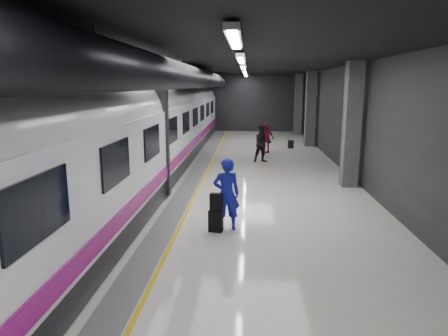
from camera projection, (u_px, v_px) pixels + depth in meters
name	position (u px, v px, depth m)	size (l,w,h in m)	color
ground	(222.00, 199.00, 13.13)	(40.00, 40.00, 0.00)	silver
platform_hall	(215.00, 89.00, 13.36)	(10.02, 40.02, 4.51)	black
train	(122.00, 135.00, 12.90)	(3.05, 38.00, 4.05)	black
traveler_main	(227.00, 194.00, 10.16)	(0.69, 0.45, 1.88)	#1A1AC3
suitcase_main	(216.00, 221.00, 10.14)	(0.34, 0.22, 0.56)	black
shoulder_bag	(216.00, 202.00, 10.05)	(0.33, 0.17, 0.43)	black
traveler_far_a	(263.00, 144.00, 19.21)	(0.88, 0.69, 1.81)	black
traveler_far_b	(266.00, 138.00, 22.02)	(0.94, 0.39, 1.61)	maroon
suitcase_far	(291.00, 144.00, 23.62)	(0.32, 0.21, 0.48)	black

